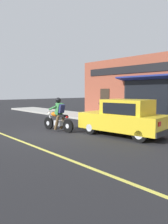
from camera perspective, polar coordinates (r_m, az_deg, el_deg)
The scene contains 7 objects.
ground_plane at distance 10.03m, azimuth -7.79°, elevation -5.63°, with size 80.00×80.00×0.00m, color black.
sidewalk_curb at distance 15.61m, azimuth 2.22°, elevation -1.34°, with size 2.60×22.00×0.14m, color #ADAAA3.
storefront_building at distance 14.84m, azimuth 14.18°, elevation 6.02°, with size 1.25×10.13×4.20m.
motorcycle_with_rider at distance 10.61m, azimuth -6.75°, elevation -1.31°, with size 0.63×2.02×1.62m.
car_hatchback at distance 9.57m, azimuth 10.31°, elevation -1.57°, with size 2.09×3.95×1.57m.
trash_bin at distance 12.17m, azimuth 16.31°, elevation -0.82°, with size 0.56×0.56×0.98m.
traffic_cone at distance 15.09m, azimuth 7.07°, elevation -0.24°, with size 0.36×0.36×0.60m.
Camera 1 is at (-5.45, -8.20, 1.93)m, focal length 35.00 mm.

